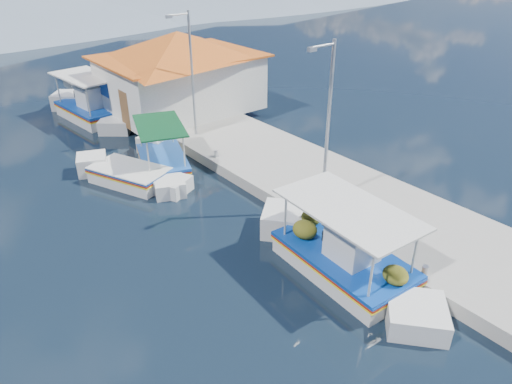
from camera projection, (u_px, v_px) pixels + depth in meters
ground at (262, 288)px, 14.14m from camera, size 160.00×160.00×0.00m
quay at (279, 164)px, 21.39m from camera, size 5.00×44.00×0.50m
bollards at (253, 174)px, 19.53m from camera, size 0.20×17.20×0.30m
main_caique at (341, 258)px, 14.64m from camera, size 2.64×7.95×2.62m
caique_green_canopy at (162, 162)px, 21.27m from camera, size 3.32×6.11×2.42m
caique_blue_hull at (130, 176)px, 20.19m from camera, size 3.30×5.57×1.08m
caique_far at (91, 110)px, 27.31m from camera, size 2.90×8.05×2.83m
harbor_building at (180, 70)px, 26.53m from camera, size 10.49×10.49×4.40m
lamp_post_near at (327, 118)px, 16.16m from camera, size 1.21×0.14×6.00m
lamp_post_far at (190, 69)px, 22.34m from camera, size 1.21×0.14×6.00m
mountain_ridge at (6, 9)px, 55.24m from camera, size 171.40×96.00×5.50m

